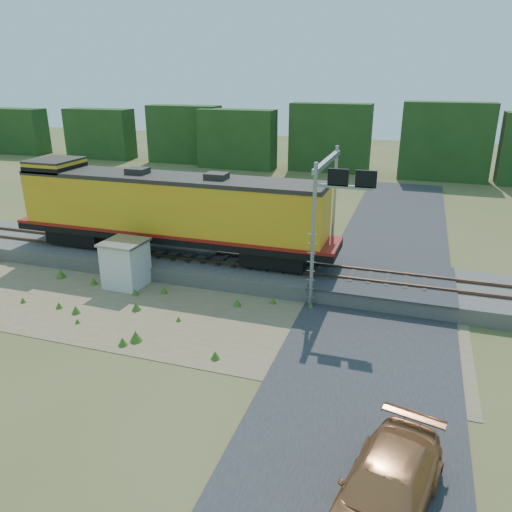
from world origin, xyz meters
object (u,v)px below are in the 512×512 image
(locomotive, at_px, (166,210))
(signal_gantry, at_px, (331,192))
(shed, at_px, (126,263))
(car, at_px, (385,491))

(locomotive, xyz_separation_m, signal_gantry, (9.43, -0.66, 1.87))
(shed, xyz_separation_m, car, (14.25, -10.86, -0.49))
(signal_gantry, distance_m, car, 14.77)
(locomotive, xyz_separation_m, car, (13.46, -14.14, -2.63))
(signal_gantry, height_order, car, signal_gantry)
(signal_gantry, bearing_deg, shed, -165.61)
(shed, height_order, signal_gantry, signal_gantry)
(shed, distance_m, signal_gantry, 11.28)
(car, bearing_deg, signal_gantry, 119.67)
(locomotive, xyz_separation_m, shed, (-0.79, -3.28, -2.14))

